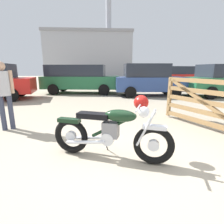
% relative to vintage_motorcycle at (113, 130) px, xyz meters
% --- Properties ---
extents(ground_plane, '(80.00, 80.00, 0.00)m').
position_rel_vintage_motorcycle_xyz_m(ground_plane, '(0.25, -0.20, -0.49)').
color(ground_plane, tan).
extents(vintage_motorcycle, '(1.96, 0.93, 1.07)m').
position_rel_vintage_motorcycle_xyz_m(vintage_motorcycle, '(0.00, 0.00, 0.00)').
color(vintage_motorcycle, black).
rests_on(vintage_motorcycle, ground_plane).
extents(timber_gate, '(1.01, 2.42, 1.60)m').
position_rel_vintage_motorcycle_xyz_m(timber_gate, '(2.60, 1.02, 0.21)').
color(timber_gate, olive).
rests_on(timber_gate, ground_plane).
extents(bystander, '(0.42, 0.30, 1.66)m').
position_rel_vintage_motorcycle_xyz_m(bystander, '(-2.43, 1.77, 0.53)').
color(bystander, '#383D51').
rests_on(bystander, ground_plane).
extents(silver_sedan_mid, '(4.92, 2.54, 1.74)m').
position_rel_vintage_motorcycle_xyz_m(silver_sedan_mid, '(7.11, 12.44, 0.45)').
color(silver_sedan_mid, black).
rests_on(silver_sedan_mid, ground_plane).
extents(red_hatchback_near, '(4.94, 2.58, 1.74)m').
position_rel_vintage_motorcycle_xyz_m(red_hatchback_near, '(-1.00, 8.58, 0.45)').
color(red_hatchback_near, black).
rests_on(red_hatchback_near, ground_plane).
extents(pale_sedan_back, '(4.03, 2.10, 1.78)m').
position_rel_vintage_motorcycle_xyz_m(pale_sedan_back, '(2.95, 7.01, 0.43)').
color(pale_sedan_back, black).
rests_on(pale_sedan_back, ground_plane).
extents(industrial_building, '(16.58, 13.77, 17.69)m').
position_rel_vintage_motorcycle_xyz_m(industrial_building, '(-0.18, 35.64, 3.70)').
color(industrial_building, '#9EA0A8').
rests_on(industrial_building, ground_plane).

